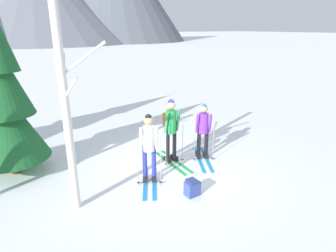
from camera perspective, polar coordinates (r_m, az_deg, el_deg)
name	(u,v)px	position (r m, az deg, el deg)	size (l,w,h in m)	color
ground_plane	(170,168)	(7.96, 0.47, -8.24)	(400.00, 400.00, 0.00)	white
skier_in_white	(149,146)	(6.92, -3.79, -3.88)	(1.04, 1.54, 1.74)	#1E84D1
skier_in_green	(171,127)	(7.94, 0.59, -0.17)	(0.61, 1.67, 1.82)	green
skier_in_purple	(203,128)	(8.25, 6.94, -0.48)	(1.06, 1.66, 1.64)	#1E84D1
pine_tree_mid	(2,97)	(8.07, -29.92, 5.07)	(1.85, 1.85, 4.48)	#51381E
birch_tree_slender	(66,106)	(5.79, -19.49, 3.75)	(0.88, 1.07, 4.36)	silver
backpack_on_snow_front	(192,188)	(6.71, 4.82, -12.08)	(0.32, 0.28, 0.38)	#384C99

